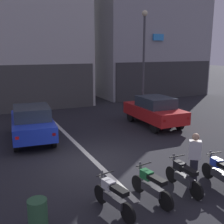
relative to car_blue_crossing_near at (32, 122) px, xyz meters
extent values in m
plane|color=#232328|center=(1.68, -3.72, -0.89)|extent=(120.00, 120.00, 0.00)
cube|color=silver|center=(1.68, 2.28, -0.88)|extent=(0.20, 18.00, 0.01)
cube|color=#454543|center=(0.26, 6.51, 0.71)|extent=(10.55, 0.10, 3.20)
cube|color=#9E9EA3|center=(12.61, 10.96, 7.70)|extent=(10.09, 7.57, 17.16)
cube|color=#373739|center=(12.61, 7.13, 0.71)|extent=(9.69, 0.10, 3.20)
cube|color=#3399F2|center=(11.64, 7.06, 4.33)|extent=(0.99, 0.16, 0.52)
cylinder|color=black|center=(-0.65, 1.40, -0.57)|extent=(0.24, 0.65, 0.64)
cylinder|color=black|center=(0.89, 1.26, -0.57)|extent=(0.24, 0.65, 0.64)
cylinder|color=black|center=(-0.88, -1.19, -0.57)|extent=(0.24, 0.65, 0.64)
cylinder|color=black|center=(0.66, -1.33, -0.57)|extent=(0.24, 0.65, 0.64)
cube|color=#1E38BF|center=(0.00, 0.04, -0.14)|extent=(2.12, 4.24, 0.66)
cube|color=#2D3842|center=(-0.01, -0.11, 0.47)|extent=(1.72, 2.10, 0.56)
cube|color=red|center=(-0.88, -1.91, -0.09)|extent=(0.14, 0.07, 0.12)
cube|color=red|center=(0.52, -2.04, -0.09)|extent=(0.14, 0.07, 0.12)
cylinder|color=black|center=(5.84, 1.18, -0.57)|extent=(0.19, 0.64, 0.64)
cylinder|color=black|center=(7.39, 1.14, -0.57)|extent=(0.19, 0.64, 0.64)
cylinder|color=black|center=(5.78, -1.42, -0.57)|extent=(0.19, 0.64, 0.64)
cylinder|color=black|center=(7.33, -1.46, -0.57)|extent=(0.19, 0.64, 0.64)
cube|color=red|center=(6.59, -0.14, -0.14)|extent=(1.85, 4.14, 0.66)
cube|color=#2D3842|center=(6.58, -0.29, 0.47)|extent=(1.59, 2.00, 0.56)
cube|color=red|center=(5.83, -2.14, -0.09)|extent=(0.14, 0.06, 0.12)
cube|color=red|center=(7.24, -2.17, -0.09)|extent=(0.14, 0.06, 0.12)
cylinder|color=#47474C|center=(7.38, 2.36, 2.19)|extent=(0.14, 0.14, 6.15)
sphere|color=beige|center=(7.38, 2.36, 5.44)|extent=(0.36, 0.36, 0.36)
cylinder|color=black|center=(0.76, -6.32, -0.63)|extent=(0.18, 0.52, 0.52)
cylinder|color=black|center=(1.00, -7.44, -0.63)|extent=(0.18, 0.52, 0.52)
cube|color=#38383D|center=(0.89, -6.93, -0.52)|extent=(0.35, 0.76, 0.22)
cube|color=black|center=(0.92, -7.08, -0.17)|extent=(0.34, 0.63, 0.12)
cube|color=silver|center=(0.84, -6.68, -0.19)|extent=(0.29, 0.40, 0.24)
cylinder|color=#4C4C51|center=(0.79, -6.46, -0.25)|extent=(0.12, 0.25, 0.70)
cylinder|color=black|center=(0.81, -6.54, 0.07)|extent=(0.55, 0.15, 0.04)
sphere|color=silver|center=(0.76, -6.34, -0.09)|extent=(0.12, 0.12, 0.12)
cylinder|color=black|center=(1.98, -6.24, -0.63)|extent=(0.15, 0.52, 0.52)
cylinder|color=black|center=(2.16, -7.37, -0.63)|extent=(0.15, 0.52, 0.52)
cube|color=#38383D|center=(2.08, -6.86, -0.52)|extent=(0.31, 0.76, 0.22)
cube|color=black|center=(2.10, -7.01, -0.17)|extent=(0.31, 0.63, 0.12)
cube|color=#1E7238|center=(2.04, -6.60, -0.19)|extent=(0.27, 0.39, 0.24)
cylinder|color=#4C4C51|center=(2.01, -6.39, -0.25)|extent=(0.10, 0.25, 0.70)
cylinder|color=black|center=(2.02, -6.47, 0.07)|extent=(0.55, 0.12, 0.04)
sphere|color=silver|center=(1.99, -6.26, -0.09)|extent=(0.12, 0.12, 0.12)
cylinder|color=black|center=(3.27, -6.14, -0.63)|extent=(0.07, 0.52, 0.52)
cylinder|color=black|center=(3.26, -7.29, -0.63)|extent=(0.07, 0.52, 0.52)
cube|color=#38383D|center=(3.26, -6.76, -0.52)|extent=(0.21, 0.74, 0.22)
cube|color=black|center=(3.26, -6.92, -0.17)|extent=(0.22, 0.60, 0.12)
cube|color=black|center=(3.26, -6.50, -0.19)|extent=(0.22, 0.36, 0.24)
cylinder|color=#4C4C51|center=(3.27, -6.29, -0.25)|extent=(0.07, 0.24, 0.70)
cylinder|color=black|center=(3.27, -6.37, 0.07)|extent=(0.55, 0.04, 0.04)
sphere|color=silver|center=(3.27, -6.16, -0.09)|extent=(0.12, 0.12, 0.12)
cylinder|color=black|center=(4.51, -6.41, -0.63)|extent=(0.12, 0.52, 0.52)
cube|color=#38383D|center=(4.45, -7.04, -0.52)|extent=(0.27, 0.75, 0.22)
cube|color=#233DB7|center=(4.47, -6.78, -0.19)|extent=(0.25, 0.38, 0.24)
cylinder|color=#4C4C51|center=(4.50, -6.56, -0.25)|extent=(0.09, 0.24, 0.70)
cylinder|color=black|center=(4.49, -6.64, 0.07)|extent=(0.55, 0.09, 0.04)
sphere|color=silver|center=(4.51, -6.44, -0.09)|extent=(0.12, 0.12, 0.12)
cylinder|color=#23232D|center=(3.76, -6.58, -0.46)|extent=(0.24, 0.24, 0.86)
cube|color=silver|center=(3.76, -6.58, 0.26)|extent=(0.42, 0.39, 0.58)
sphere|color=tan|center=(3.76, -6.58, 0.67)|extent=(0.22, 0.22, 0.22)
cylinder|color=#2D5938|center=(-1.02, -6.93, -0.46)|extent=(0.44, 0.44, 0.85)
camera|label=1|loc=(-1.85, -12.61, 3.18)|focal=43.92mm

